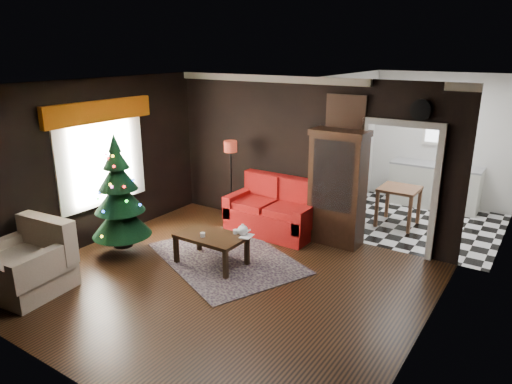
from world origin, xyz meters
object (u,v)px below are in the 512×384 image
Objects in this scene: coffee_table at (211,249)px; wall_clock at (421,110)px; floor_lamp at (231,182)px; kitchen_table at (398,206)px; loveseat at (273,207)px; christmas_tree at (119,193)px; teapot at (243,230)px; armchair at (25,261)px; curio_cabinet at (337,190)px.

wall_clock is at bearing 39.73° from coffee_table.
kitchen_table is (2.73, 1.66, -0.46)m from floor_lamp.
christmas_tree is (-1.57, -2.15, 0.55)m from loveseat.
teapot is (1.88, 0.76, -0.47)m from christmas_tree.
christmas_tree is 1.73× the size of armchair.
coffee_table is 3.32× the size of wall_clock.
coffee_table is at bearing -124.07° from curio_cabinet.
wall_clock is at bearing 8.53° from curio_cabinet.
curio_cabinet is 2.36m from coffee_table.
teapot is at bearing 43.25° from armchair.
curio_cabinet is (1.15, 0.22, 0.45)m from loveseat.
loveseat reaches higher than kitchen_table.
wall_clock reaches higher than curio_cabinet.
teapot reaches higher than coffee_table.
teapot is (0.43, 0.26, 0.33)m from coffee_table.
curio_cabinet is at bearing 10.83° from loveseat.
loveseat is at bearing 102.69° from teapot.
kitchen_table is at bearing 31.25° from floor_lamp.
wall_clock reaches higher than christmas_tree.
loveseat is 0.99m from floor_lamp.
coffee_table is 3.81m from kitchen_table.
curio_cabinet reaches higher than teapot.
curio_cabinet is at bearing 41.04° from christmas_tree.
wall_clock is (2.46, 2.05, 2.13)m from coffee_table.
curio_cabinet is 2.53× the size of kitchen_table.
teapot is 3.25m from wall_clock.
loveseat is at bearing 53.82° from christmas_tree.
wall_clock is at bearing 39.56° from armchair.
loveseat is 2.45m from kitchen_table.
armchair is at bearing -94.91° from christmas_tree.
wall_clock is at bearing -66.25° from kitchen_table.
curio_cabinet is at bearing 6.22° from floor_lamp.
armchair is at bearing -101.78° from floor_lamp.
coffee_table is at bearing -140.27° from wall_clock.
loveseat is 0.93× the size of christmas_tree.
coffee_table is at bearing -120.12° from kitchen_table.
wall_clock reaches higher than kitchen_table.
curio_cabinet is 1.79× the size of coffee_table.
floor_lamp is (-0.93, -0.01, 0.33)m from loveseat.
christmas_tree is at bearing -158.08° from teapot.
floor_lamp is 8.18× the size of teapot.
armchair is (-2.86, -3.95, -0.49)m from curio_cabinet.
christmas_tree is 1.71× the size of coffee_table.
coffee_table is 3.84m from wall_clock.
teapot is at bearing -117.45° from curio_cabinet.
kitchen_table is (0.65, 1.43, -0.57)m from curio_cabinet.
curio_cabinet is 2.10m from floor_lamp.
floor_lamp reaches higher than loveseat.
curio_cabinet is 4.90m from armchair.
armchair is 3.28× the size of wall_clock.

